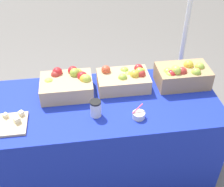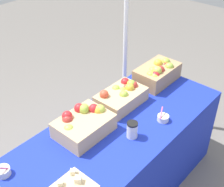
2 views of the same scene
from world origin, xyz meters
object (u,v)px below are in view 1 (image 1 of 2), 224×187
object	(u,v)px
coffee_cup	(96,108)
apple_crate_left	(182,75)
apple_crate_right	(68,84)
tent_pole	(186,27)
apple_crate_middle	(125,79)
sample_bowl_mid	(139,115)

from	to	relation	value
coffee_cup	apple_crate_left	bearing A→B (deg)	21.24
apple_crate_right	tent_pole	xyz separation A→B (m)	(1.08, 0.50, 0.17)
apple_crate_middle	sample_bowl_mid	distance (m)	0.38
apple_crate_left	sample_bowl_mid	bearing A→B (deg)	-140.79
coffee_cup	tent_pole	world-z (taller)	tent_pole
apple_crate_left	sample_bowl_mid	distance (m)	0.55
apple_crate_left	apple_crate_right	distance (m)	0.90
apple_crate_right	sample_bowl_mid	size ratio (longest dim) A/B	3.93
apple_crate_right	apple_crate_left	bearing A→B (deg)	-0.88
sample_bowl_mid	tent_pole	bearing A→B (deg)	54.86
apple_crate_middle	sample_bowl_mid	size ratio (longest dim) A/B	4.03
tent_pole	apple_crate_right	bearing A→B (deg)	-155.03
apple_crate_middle	apple_crate_right	distance (m)	0.45
apple_crate_left	apple_crate_middle	xyz separation A→B (m)	(-0.45, 0.03, -0.02)
apple_crate_right	coffee_cup	bearing A→B (deg)	-57.37
sample_bowl_mid	apple_crate_left	bearing A→B (deg)	39.21
apple_crate_right	coffee_cup	world-z (taller)	apple_crate_right
apple_crate_right	tent_pole	size ratio (longest dim) A/B	0.20
apple_crate_middle	apple_crate_right	xyz separation A→B (m)	(-0.45, -0.02, 0.01)
coffee_cup	tent_pole	size ratio (longest dim) A/B	0.06
apple_crate_right	coffee_cup	distance (m)	0.35
apple_crate_right	sample_bowl_mid	xyz separation A→B (m)	(0.48, -0.36, -0.05)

